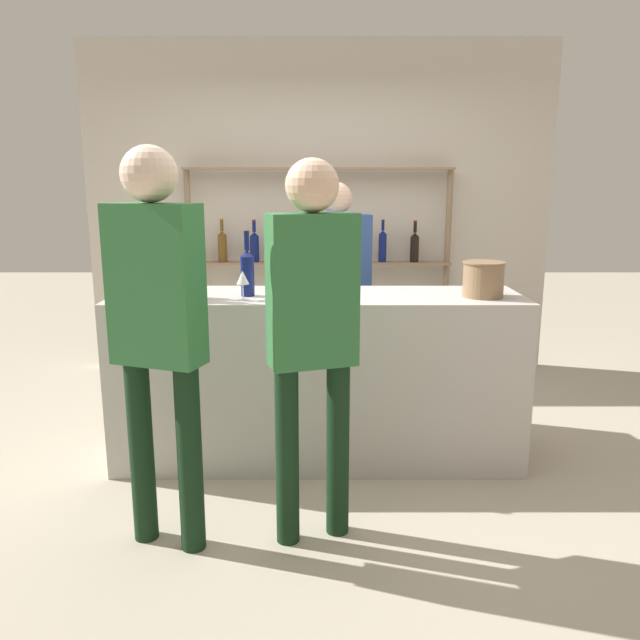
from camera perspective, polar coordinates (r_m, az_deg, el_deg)
The scene contains 13 objects.
ground_plane at distance 3.92m, azimuth -0.00°, elevation -12.30°, with size 16.00×16.00×0.00m, color #B2A893.
bar_counter at distance 3.73m, azimuth -0.00°, elevation -5.28°, with size 2.37×0.63×1.01m, color #B7B2AD.
back_wall at distance 5.48m, azimuth 0.07°, elevation 9.94°, with size 3.97×0.12×2.80m, color beige.
back_shelf at distance 5.31m, azimuth -0.01°, elevation 7.38°, with size 2.24×0.18×1.76m.
counter_bottle_0 at distance 3.57m, azimuth -6.45°, elevation 4.44°, with size 0.08×0.08×0.37m.
counter_bottle_1 at distance 3.61m, azimuth -13.03°, elevation 4.35°, with size 0.08×0.08×0.37m.
counter_bottle_2 at distance 3.51m, azimuth -13.67°, elevation 3.88°, with size 0.08×0.08×0.34m.
counter_bottle_3 at distance 3.46m, azimuth -11.01°, elevation 3.78°, with size 0.08×0.08×0.33m.
wine_glass at distance 3.45m, azimuth -6.88°, elevation 3.78°, with size 0.07×0.07×0.16m.
ice_bucket at distance 3.64m, azimuth 14.92°, elevation 3.61°, with size 0.24×0.24×0.20m.
server_behind_counter at distance 4.34m, azimuth 1.67°, elevation 3.41°, with size 0.49×0.26×1.64m.
customer_left at distance 2.77m, azimuth -14.46°, elevation 0.45°, with size 0.43×0.30×1.79m.
customer_center at distance 2.74m, azimuth -0.49°, elevation 0.10°, with size 0.42×0.28×1.74m.
Camera 1 is at (0.01, -3.56, 1.64)m, focal length 35.00 mm.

